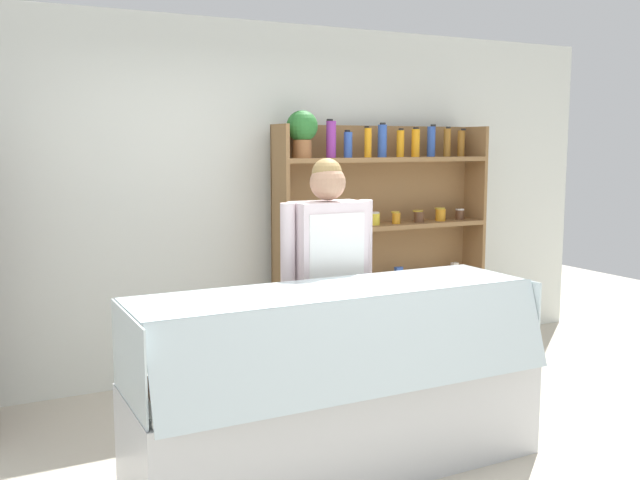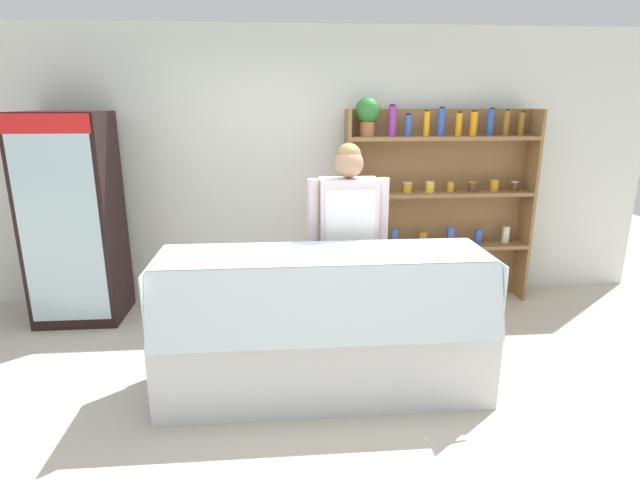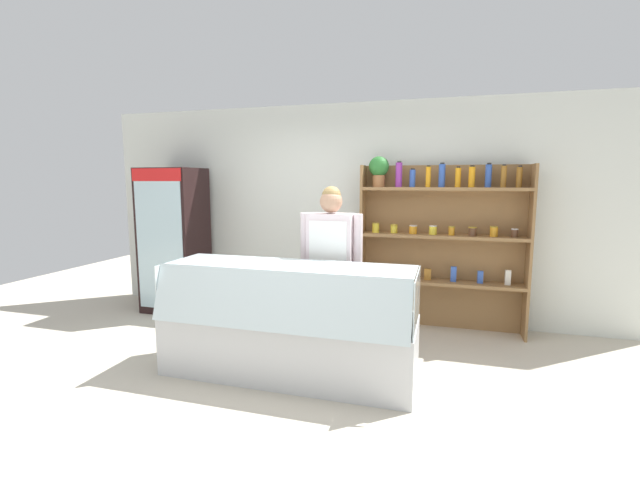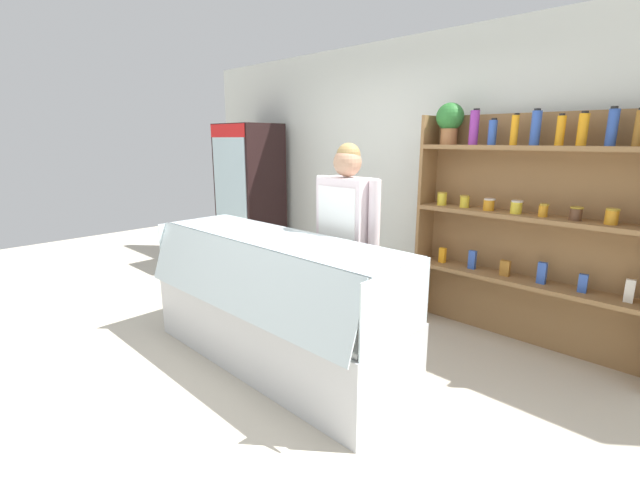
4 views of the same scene
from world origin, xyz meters
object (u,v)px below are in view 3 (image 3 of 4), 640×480
Objects in this scene: shelving_unit at (437,235)px; deli_display_case at (288,341)px; drinks_fridge at (174,240)px; shop_clerk at (331,256)px.

deli_display_case is (-1.24, -1.63, -0.81)m from shelving_unit.
drinks_fridge is 2.55m from shop_clerk.
drinks_fridge reaches higher than deli_display_case.
shelving_unit is 0.90× the size of deli_display_case.
shop_clerk is at bearing 66.72° from deli_display_case.
shelving_unit is (3.39, 0.20, 0.17)m from drinks_fridge.
drinks_fridge is 3.40m from shelving_unit.
shelving_unit is at bearing 3.37° from drinks_fridge.
drinks_fridge is 2.67m from deli_display_case.
shelving_unit is 1.45m from shop_clerk.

